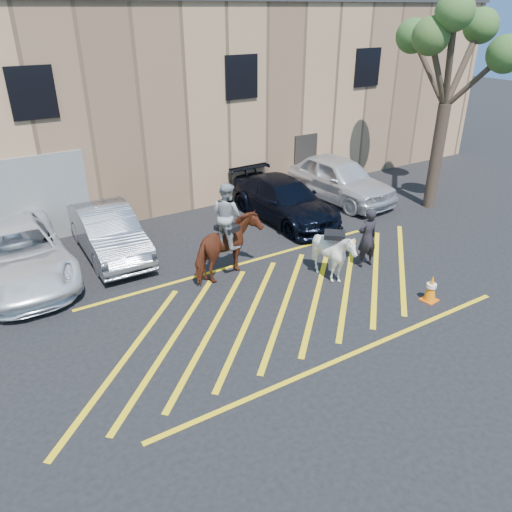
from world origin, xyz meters
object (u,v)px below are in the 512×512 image
mounted_bay (227,240)px  tree (454,45)px  traffic_cone (431,288)px  saddled_white (333,254)px  car_white_pickup (17,253)px  car_silver_sedan (108,232)px  car_blue_suv (284,200)px  car_white_suv (338,178)px  handler (367,238)px

mounted_bay → tree: tree is taller
traffic_cone → tree: size_ratio=0.10×
saddled_white → traffic_cone: size_ratio=2.53×
car_white_pickup → car_silver_sedan: bearing=4.0°
car_white_pickup → car_blue_suv: 8.75m
car_white_suv → saddled_white: 6.65m
saddled_white → traffic_cone: 2.67m
car_white_pickup → car_white_suv: 11.73m
car_silver_sedan → saddled_white: size_ratio=2.40×
car_white_pickup → handler: bearing=-27.6°
car_white_suv → handler: bearing=-126.1°
mounted_bay → saddled_white: size_ratio=1.49×
handler → mounted_bay: size_ratio=0.65×
car_silver_sedan → mounted_bay: size_ratio=1.61×
car_white_pickup → mounted_bay: bearing=-31.1°
handler → traffic_cone: (0.07, -2.36, -0.52)m
car_blue_suv → traffic_cone: size_ratio=6.73×
tree → car_blue_suv: bearing=161.1°
car_silver_sedan → saddled_white: 6.78m
car_blue_suv → saddled_white: saddled_white is taller
saddled_white → traffic_cone: (1.43, -2.22, -0.40)m
car_white_suv → mounted_bay: (-6.76, -3.33, 0.27)m
handler → tree: bearing=-151.9°
mounted_bay → saddled_white: mounted_bay is taller
car_white_pickup → car_silver_sedan: (2.59, 0.19, -0.03)m
car_silver_sedan → traffic_cone: car_silver_sedan is taller
car_blue_suv → traffic_cone: (0.04, -6.60, -0.35)m
car_silver_sedan → tree: size_ratio=0.61×
car_white_pickup → traffic_cone: bearing=-38.2°
car_white_pickup → car_white_suv: bearing=1.5°
car_white_suv → handler: size_ratio=2.77×
car_silver_sedan → traffic_cone: 9.39m
handler → traffic_cone: 2.42m
saddled_white → traffic_cone: bearing=-57.2°
car_silver_sedan → saddled_white: bearing=-44.3°
car_white_pickup → traffic_cone: size_ratio=7.47×
car_blue_suv → mounted_bay: size_ratio=1.79×
car_silver_sedan → tree: tree is taller
car_blue_suv → car_white_pickup: bearing=176.9°
car_white_suv → car_silver_sedan: bearing=176.8°
car_white_suv → mounted_bay: mounted_bay is taller
car_blue_suv → car_white_suv: bearing=10.4°
saddled_white → car_white_pickup: bearing=147.7°
car_blue_suv → car_silver_sedan: bearing=174.5°
car_silver_sedan → car_blue_suv: (6.15, -0.45, -0.02)m
tree → car_white_pickup: bearing=171.5°
traffic_cone → handler: bearing=91.7°
tree → car_white_suv: bearing=134.6°
saddled_white → tree: 8.79m
handler → mounted_bay: (-3.73, 1.53, 0.22)m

